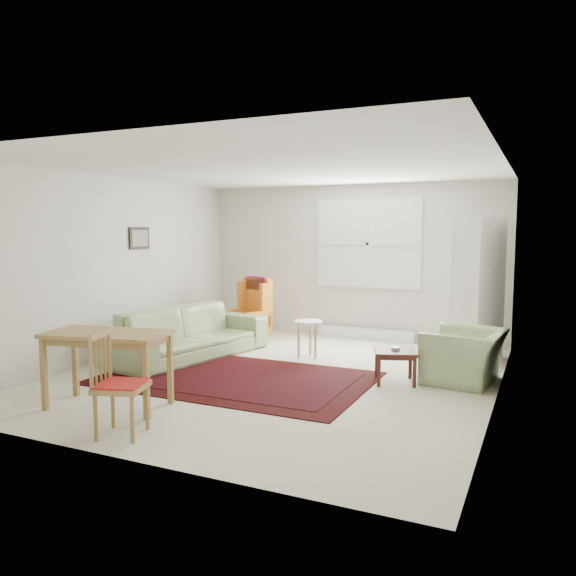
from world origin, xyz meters
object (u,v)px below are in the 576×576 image
at_px(coffee_table, 395,366).
at_px(stool, 308,339).
at_px(sofa, 188,324).
at_px(cabinet, 479,289).
at_px(desk, 108,370).
at_px(armchair, 465,351).
at_px(wingback_chair, 246,309).
at_px(desk_chair, 121,384).

bearing_deg(coffee_table, stool, 151.52).
xyz_separation_m(sofa, cabinet, (3.65, 1.60, 0.49)).
relative_size(stool, desk, 0.43).
bearing_deg(armchair, stool, -93.30).
height_order(coffee_table, desk, desk).
bearing_deg(armchair, cabinet, -172.87).
xyz_separation_m(sofa, stool, (1.50, 0.71, -0.22)).
relative_size(wingback_chair, desk, 0.84).
bearing_deg(stool, cabinet, 22.66).
relative_size(stool, desk_chair, 0.57).
bearing_deg(wingback_chair, desk, -66.80).
distance_m(wingback_chair, desk_chair, 4.27).
xyz_separation_m(stool, desk_chair, (-0.31, -3.42, 0.19)).
xyz_separation_m(wingback_chair, stool, (1.37, -0.71, -0.25)).
distance_m(wingback_chair, desk, 3.60).
xyz_separation_m(wingback_chair, coffee_table, (2.79, -1.48, -0.31)).
xyz_separation_m(coffee_table, stool, (-1.42, 0.77, 0.07)).
xyz_separation_m(desk, desk_chair, (0.66, -0.56, 0.07)).
distance_m(stool, desk, 3.03).
bearing_deg(sofa, stool, -53.28).
bearing_deg(sofa, coffee_table, -79.67).
distance_m(coffee_table, desk, 3.19).
bearing_deg(stool, desk, -108.78).
distance_m(desk, desk_chair, 0.87).
xyz_separation_m(stool, desk, (-0.97, -2.86, 0.12)).
height_order(armchair, stool, armchair).
relative_size(wingback_chair, desk_chair, 1.11).
bearing_deg(armchair, desk_chair, -31.98).
bearing_deg(cabinet, wingback_chair, -156.27).
relative_size(coffee_table, desk_chair, 0.52).
relative_size(coffee_table, desk, 0.39).
distance_m(sofa, cabinet, 4.02).
xyz_separation_m(armchair, desk_chair, (-2.46, -3.03, 0.09)).
bearing_deg(wingback_chair, cabinet, 19.78).
xyz_separation_m(wingback_chair, cabinet, (3.52, 0.18, 0.46)).
bearing_deg(stool, coffee_table, -28.48).
height_order(armchair, coffee_table, armchair).
height_order(stool, desk, desk).
height_order(wingback_chair, desk_chair, wingback_chair).
distance_m(wingback_chair, coffee_table, 3.18).
height_order(sofa, desk_chair, sofa).
height_order(cabinet, desk, cabinet).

